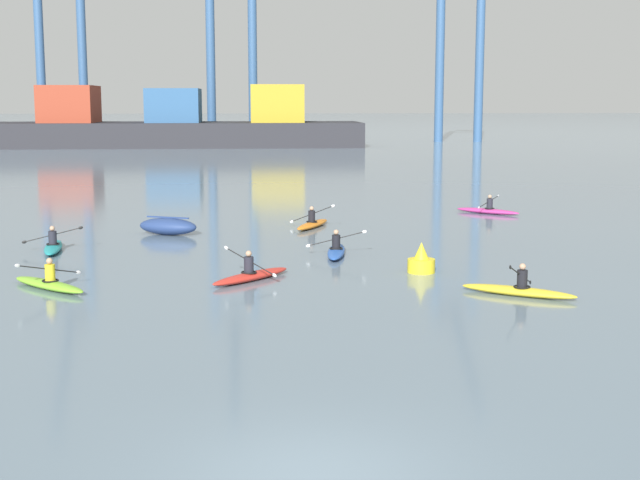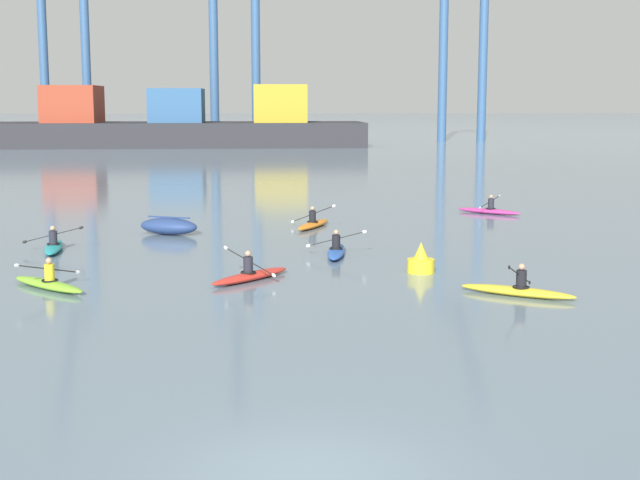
{
  "view_description": "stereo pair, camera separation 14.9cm",
  "coord_description": "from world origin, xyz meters",
  "px_view_note": "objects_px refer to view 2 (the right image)",
  "views": [
    {
      "loc": [
        -0.88,
        -12.89,
        5.55
      ],
      "look_at": [
        1.57,
        19.24,
        0.6
      ],
      "focal_mm": 50.95,
      "sensor_mm": 36.0,
      "label": 1
    },
    {
      "loc": [
        -0.73,
        -12.9,
        5.55
      ],
      "look_at": [
        1.57,
        19.24,
        0.6
      ],
      "focal_mm": 50.95,
      "sensor_mm": 36.0,
      "label": 2
    }
  ],
  "objects_px": {
    "gantry_crane_east_mid": "(466,16)",
    "kayak_yellow": "(518,290)",
    "kayak_lime": "(48,283)",
    "gantry_crane_west": "(62,13)",
    "container_barge": "(178,125)",
    "channel_buoy": "(421,262)",
    "kayak_red": "(250,275)",
    "gantry_crane_west_mid": "(234,9)",
    "kayak_blue": "(336,251)",
    "kayak_teal": "(54,246)",
    "kayak_orange": "(313,224)",
    "capsized_dinghy": "(169,226)",
    "kayak_magenta": "(489,210)"
  },
  "relations": [
    {
      "from": "kayak_lime",
      "to": "kayak_blue",
      "type": "bearing_deg",
      "value": 30.32
    },
    {
      "from": "channel_buoy",
      "to": "kayak_magenta",
      "type": "xyz_separation_m",
      "value": [
        6.22,
        15.21,
        -0.19
      ]
    },
    {
      "from": "capsized_dinghy",
      "to": "container_barge",
      "type": "bearing_deg",
      "value": 94.4
    },
    {
      "from": "gantry_crane_east_mid",
      "to": "kayak_orange",
      "type": "bearing_deg",
      "value": -107.25
    },
    {
      "from": "kayak_teal",
      "to": "kayak_lime",
      "type": "height_order",
      "value": "same"
    },
    {
      "from": "channel_buoy",
      "to": "kayak_orange",
      "type": "relative_size",
      "value": 0.3
    },
    {
      "from": "gantry_crane_east_mid",
      "to": "container_barge",
      "type": "bearing_deg",
      "value": -165.71
    },
    {
      "from": "gantry_crane_east_mid",
      "to": "kayak_yellow",
      "type": "height_order",
      "value": "gantry_crane_east_mid"
    },
    {
      "from": "container_barge",
      "to": "kayak_teal",
      "type": "height_order",
      "value": "container_barge"
    },
    {
      "from": "kayak_blue",
      "to": "kayak_lime",
      "type": "xyz_separation_m",
      "value": [
        -9.1,
        -5.32,
        0.0
      ]
    },
    {
      "from": "channel_buoy",
      "to": "kayak_lime",
      "type": "bearing_deg",
      "value": -171.26
    },
    {
      "from": "gantry_crane_west_mid",
      "to": "kayak_magenta",
      "type": "xyz_separation_m",
      "value": [
        14.16,
        -80.95,
        -17.49
      ]
    },
    {
      "from": "kayak_lime",
      "to": "kayak_yellow",
      "type": "bearing_deg",
      "value": -8.2
    },
    {
      "from": "kayak_blue",
      "to": "kayak_yellow",
      "type": "bearing_deg",
      "value": -57.82
    },
    {
      "from": "gantry_crane_west",
      "to": "kayak_blue",
      "type": "bearing_deg",
      "value": -73.15
    },
    {
      "from": "kayak_magenta",
      "to": "gantry_crane_west_mid",
      "type": "bearing_deg",
      "value": 99.92
    },
    {
      "from": "gantry_crane_east_mid",
      "to": "kayak_magenta",
      "type": "distance_m",
      "value": 82.13
    },
    {
      "from": "container_barge",
      "to": "kayak_yellow",
      "type": "distance_m",
      "value": 89.66
    },
    {
      "from": "gantry_crane_west",
      "to": "container_barge",
      "type": "bearing_deg",
      "value": -39.27
    },
    {
      "from": "kayak_magenta",
      "to": "kayak_red",
      "type": "xyz_separation_m",
      "value": [
        -11.77,
        -16.11,
        0.0
      ]
    },
    {
      "from": "kayak_teal",
      "to": "kayak_red",
      "type": "height_order",
      "value": "kayak_red"
    },
    {
      "from": "container_barge",
      "to": "channel_buoy",
      "type": "relative_size",
      "value": 45.7
    },
    {
      "from": "gantry_crane_east_mid",
      "to": "kayak_magenta",
      "type": "relative_size",
      "value": 11.51
    },
    {
      "from": "container_barge",
      "to": "gantry_crane_west_mid",
      "type": "xyz_separation_m",
      "value": [
        6.85,
        11.89,
        15.08
      ]
    },
    {
      "from": "kayak_teal",
      "to": "kayak_yellow",
      "type": "distance_m",
      "value": 17.58
    },
    {
      "from": "kayak_lime",
      "to": "kayak_red",
      "type": "bearing_deg",
      "value": 8.29
    },
    {
      "from": "gantry_crane_west_mid",
      "to": "kayak_lime",
      "type": "relative_size",
      "value": 12.61
    },
    {
      "from": "kayak_yellow",
      "to": "kayak_blue",
      "type": "bearing_deg",
      "value": 122.18
    },
    {
      "from": "kayak_blue",
      "to": "kayak_yellow",
      "type": "relative_size",
      "value": 1.1
    },
    {
      "from": "kayak_red",
      "to": "gantry_crane_west_mid",
      "type": "bearing_deg",
      "value": 91.41
    },
    {
      "from": "kayak_yellow",
      "to": "capsized_dinghy",
      "type": "bearing_deg",
      "value": 130.74
    },
    {
      "from": "gantry_crane_west",
      "to": "channel_buoy",
      "type": "xyz_separation_m",
      "value": [
        30.88,
        -97.43,
        -16.85
      ]
    },
    {
      "from": "kayak_teal",
      "to": "channel_buoy",
      "type": "bearing_deg",
      "value": -22.38
    },
    {
      "from": "kayak_red",
      "to": "kayak_yellow",
      "type": "relative_size",
      "value": 0.93
    },
    {
      "from": "gantry_crane_east_mid",
      "to": "kayak_yellow",
      "type": "xyz_separation_m",
      "value": [
        -20.81,
        -97.63,
        -16.65
      ]
    },
    {
      "from": "kayak_blue",
      "to": "capsized_dinghy",
      "type": "bearing_deg",
      "value": 139.27
    },
    {
      "from": "gantry_crane_west",
      "to": "kayak_blue",
      "type": "distance_m",
      "value": 99.56
    },
    {
      "from": "gantry_crane_west_mid",
      "to": "capsized_dinghy",
      "type": "bearing_deg",
      "value": -90.7
    },
    {
      "from": "gantry_crane_east_mid",
      "to": "kayak_teal",
      "type": "xyz_separation_m",
      "value": [
        -35.86,
        -88.56,
        -16.65
      ]
    },
    {
      "from": "channel_buoy",
      "to": "kayak_red",
      "type": "distance_m",
      "value": 5.63
    },
    {
      "from": "gantry_crane_west_mid",
      "to": "kayak_yellow",
      "type": "relative_size",
      "value": 11.35
    },
    {
      "from": "gantry_crane_east_mid",
      "to": "channel_buoy",
      "type": "xyz_separation_m",
      "value": [
        -22.94,
        -93.87,
        -16.46
      ]
    },
    {
      "from": "kayak_blue",
      "to": "kayak_teal",
      "type": "bearing_deg",
      "value": 170.38
    },
    {
      "from": "container_barge",
      "to": "kayak_yellow",
      "type": "bearing_deg",
      "value": -79.11
    },
    {
      "from": "gantry_crane_west_mid",
      "to": "channel_buoy",
      "type": "height_order",
      "value": "gantry_crane_west_mid"
    },
    {
      "from": "kayak_orange",
      "to": "gantry_crane_west",
      "type": "bearing_deg",
      "value": 107.97
    },
    {
      "from": "kayak_teal",
      "to": "kayak_red",
      "type": "bearing_deg",
      "value": -40.18
    },
    {
      "from": "capsized_dinghy",
      "to": "kayak_red",
      "type": "xyz_separation_m",
      "value": [
        3.45,
        -10.09,
        -0.18
      ]
    },
    {
      "from": "kayak_magenta",
      "to": "kayak_red",
      "type": "bearing_deg",
      "value": -126.15
    },
    {
      "from": "gantry_crane_west",
      "to": "kayak_orange",
      "type": "relative_size",
      "value": 11.32
    }
  ]
}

